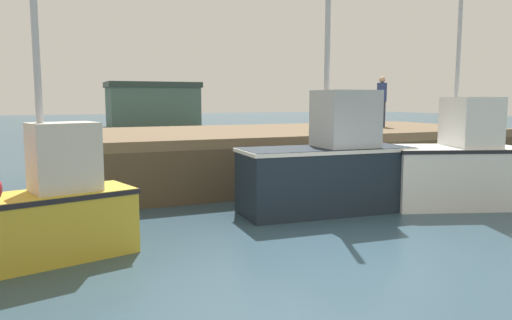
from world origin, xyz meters
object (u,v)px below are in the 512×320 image
(fishing_boat_near_right, at_px, (329,167))
(fishing_boat_mid, at_px, (456,165))
(fishing_boat_near_left, at_px, (42,208))
(dockworker, at_px, (382,102))

(fishing_boat_near_right, xyz_separation_m, fishing_boat_mid, (3.10, -0.68, -0.04))
(fishing_boat_mid, bearing_deg, fishing_boat_near_right, 167.64)
(fishing_boat_mid, bearing_deg, fishing_boat_near_left, -176.58)
(fishing_boat_near_left, xyz_separation_m, dockworker, (11.00, 5.92, 1.60))
(fishing_boat_mid, xyz_separation_m, dockworker, (1.91, 5.38, 1.48))
(fishing_boat_near_left, bearing_deg, dockworker, 28.31)
(fishing_boat_near_left, relative_size, dockworker, 2.78)
(dockworker, bearing_deg, fishing_boat_mid, -109.55)
(fishing_boat_mid, distance_m, dockworker, 5.90)
(fishing_boat_near_right, relative_size, dockworker, 2.87)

